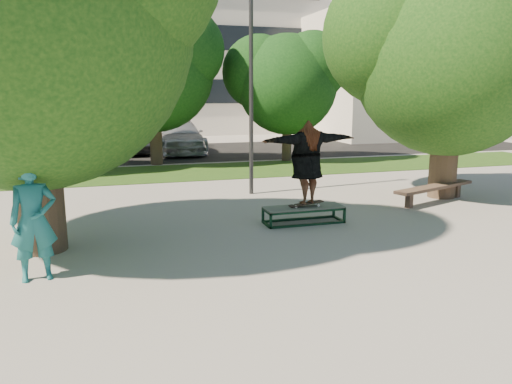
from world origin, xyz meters
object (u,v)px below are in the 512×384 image
object	(u,v)px
grind_box	(304,215)
bystander	(33,221)
car_silver_b	(179,137)
tree_right	(447,47)
tree_left	(18,1)
car_grey	(126,140)
lamppost	(251,83)
bench	(435,188)
car_silver_a	(58,144)
car_dark	(59,139)

from	to	relation	value
grind_box	bystander	world-z (taller)	bystander
car_silver_b	tree_right	bearing A→B (deg)	-65.51
tree_left	car_grey	size ratio (longest dim) A/B	1.52
tree_left	tree_right	xyz separation A→B (m)	(10.21, 1.99, -0.33)
tree_left	lamppost	size ratio (longest dim) A/B	1.16
bystander	bench	xyz separation A→B (m)	(9.49, 3.01, -0.57)
lamppost	tree_left	bearing A→B (deg)	-143.58
grind_box	bystander	xyz separation A→B (m)	(-5.32, -2.01, 0.76)
grind_box	bench	world-z (taller)	bench
tree_left	tree_right	bearing A→B (deg)	11.03
lamppost	car_grey	xyz separation A→B (m)	(-3.00, 11.47, -2.50)
bench	car_silver_a	distance (m)	16.05
bystander	car_silver_a	bearing A→B (deg)	83.01
tree_right	bystander	size ratio (longest dim) A/B	3.43
tree_left	car_dark	world-z (taller)	tree_left
tree_right	grind_box	xyz separation A→B (m)	(-4.73, -1.63, -3.90)
lamppost	car_silver_b	distance (m)	11.13
tree_right	car_silver_a	bearing A→B (deg)	133.11
bystander	bench	size ratio (longest dim) A/B	0.65
tree_left	grind_box	world-z (taller)	tree_left
bench	car_silver_b	size ratio (longest dim) A/B	0.55
car_silver_a	car_grey	distance (m)	3.45
lamppost	grind_box	size ratio (longest dim) A/B	3.39
bench	car_dark	distance (m)	16.74
bench	car_silver_a	size ratio (longest dim) A/B	0.72
grind_box	car_silver_a	distance (m)	14.64
grind_box	car_dark	bearing A→B (deg)	113.63
lamppost	car_silver_a	size ratio (longest dim) A/B	1.50
tree_left	lamppost	xyz separation A→B (m)	(5.29, 3.91, -1.27)
tree_right	bench	xyz separation A→B (m)	(-0.56, -0.63, -3.71)
tree_right	bench	distance (m)	3.80
bystander	car_dark	xyz separation A→B (m)	(-0.87, 16.15, -0.13)
grind_box	bystander	bearing A→B (deg)	-159.26
car_silver_a	lamppost	bearing A→B (deg)	-66.99
car_dark	car_silver_b	world-z (taller)	car_dark
lamppost	car_grey	bearing A→B (deg)	104.65
lamppost	car_dark	xyz separation A→B (m)	(-6.00, 10.59, -2.33)
car_dark	car_grey	world-z (taller)	car_dark
tree_right	car_dark	distance (m)	16.92
grind_box	tree_left	bearing A→B (deg)	-176.25
lamppost	car_dark	bearing A→B (deg)	119.53
car_silver_a	car_dark	distance (m)	0.87
tree_left	bench	distance (m)	10.55
grind_box	car_grey	distance (m)	15.36
car_silver_b	car_grey	bearing A→B (deg)	167.86
tree_left	bystander	xyz separation A→B (m)	(0.16, -1.65, -3.47)
bench	car_dark	xyz separation A→B (m)	(-10.36, 13.14, 0.44)
car_grey	bench	bearing A→B (deg)	-71.04
car_dark	car_silver_b	xyz separation A→B (m)	(5.50, 0.28, -0.04)
tree_left	car_silver_b	distance (m)	15.95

